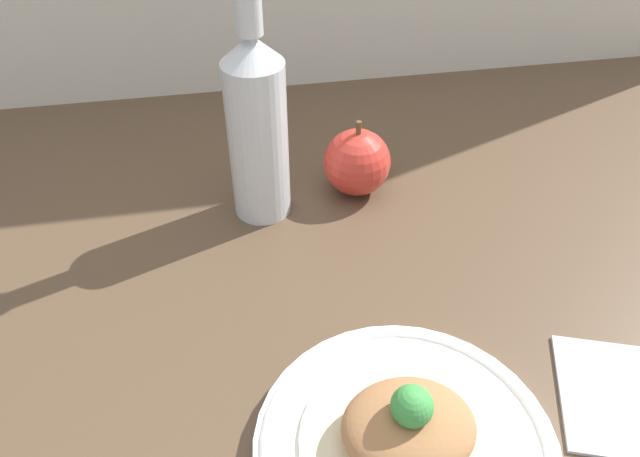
# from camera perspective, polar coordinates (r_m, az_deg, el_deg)

# --- Properties ---
(ground_plane) EXTENTS (1.80, 1.10, 0.04)m
(ground_plane) POSITION_cam_1_polar(r_m,az_deg,el_deg) (0.67, -1.57, -9.64)
(ground_plane) COLOR brown
(plate) EXTENTS (0.26, 0.26, 0.02)m
(plate) POSITION_cam_1_polar(r_m,az_deg,el_deg) (0.57, 7.80, -19.18)
(plate) COLOR white
(plate) RESTS_ON ground_plane
(plated_food) EXTENTS (0.18, 0.18, 0.07)m
(plated_food) POSITION_cam_1_polar(r_m,az_deg,el_deg) (0.54, 8.07, -17.70)
(plated_food) COLOR beige
(plated_food) RESTS_ON plate
(cider_bottle) EXTENTS (0.07, 0.07, 0.32)m
(cider_bottle) POSITION_cam_1_polar(r_m,az_deg,el_deg) (0.73, -5.79, 9.58)
(cider_bottle) COLOR silver
(cider_bottle) RESTS_ON ground_plane
(apple) EXTENTS (0.09, 0.09, 0.10)m
(apple) POSITION_cam_1_polar(r_m,az_deg,el_deg) (0.80, 3.41, 6.07)
(apple) COLOR red
(apple) RESTS_ON ground_plane
(napkin) EXTENTS (0.16, 0.16, 0.01)m
(napkin) POSITION_cam_1_polar(r_m,az_deg,el_deg) (0.66, 26.41, -13.70)
(napkin) COLOR #B7BCC6
(napkin) RESTS_ON ground_plane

